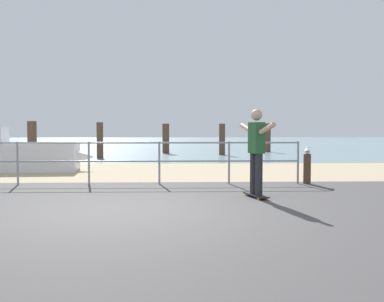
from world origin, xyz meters
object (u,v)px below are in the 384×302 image
(skateboard, at_px, (256,195))
(skateboarder, at_px, (256,146))
(sailboat, at_px, (11,155))
(bollard_short, at_px, (307,169))
(seagull, at_px, (307,151))

(skateboard, distance_m, skateboarder, 0.95)
(sailboat, bearing_deg, bollard_short, -23.15)
(skateboard, relative_size, bollard_short, 1.11)
(skateboarder, height_order, bollard_short, skateboarder)
(sailboat, relative_size, bollard_short, 6.83)
(seagull, bearing_deg, sailboat, 156.96)
(skateboarder, distance_m, seagull, 2.75)
(skateboard, relative_size, seagull, 1.72)
(skateboard, height_order, bollard_short, bollard_short)
(sailboat, distance_m, seagull, 9.12)
(sailboat, height_order, skateboard, sailboat)
(skateboard, height_order, seagull, seagull)
(skateboard, bearing_deg, skateboarder, -123.69)
(seagull, bearing_deg, bollard_short, -106.18)
(sailboat, relative_size, seagull, 10.53)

